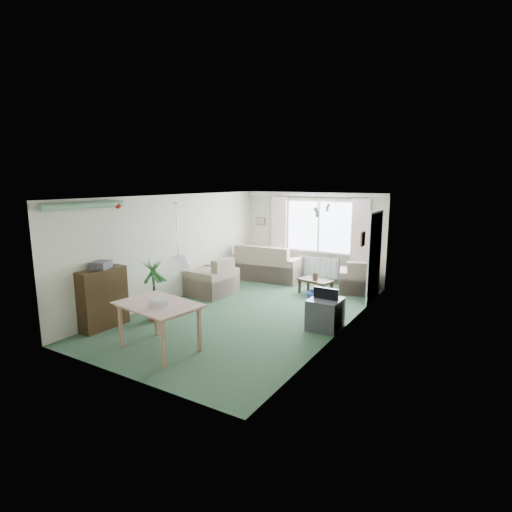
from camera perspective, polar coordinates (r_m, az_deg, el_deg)
The scene contains 25 objects.
ground at distance 8.41m, azimuth -1.07°, elevation -8.05°, with size 6.50×6.50×0.00m, color #2D4C34.
window at distance 10.82m, azimuth 8.98°, elevation 4.19°, with size 1.80×0.03×1.30m, color white.
curtain_rod at distance 10.69m, azimuth 8.94°, elevation 8.26°, with size 2.60×0.03×0.03m, color black.
curtain_left at distance 11.24m, azimuth 3.32°, elevation 3.36°, with size 0.45×0.08×2.00m, color beige.
curtain_right at distance 10.38m, azimuth 14.62°, elevation 2.42°, with size 0.45×0.08×2.00m, color beige.
radiator at distance 10.96m, azimuth 8.74°, elevation -1.55°, with size 1.20×0.10×0.55m, color white.
doorway at distance 9.37m, azimuth 16.62°, elevation -0.22°, with size 0.03×0.95×2.00m, color black.
pendant_lamp at distance 6.13m, azimuth -11.03°, elevation -1.02°, with size 0.36×0.36×0.36m, color white.
tinsel_garland at distance 7.61m, azimuth -23.28°, elevation 6.65°, with size 1.60×1.60×0.12m, color #196626.
bauble_cluster_a at distance 8.20m, azimuth 10.07°, elevation 7.16°, with size 0.20×0.20×0.20m, color silver.
bauble_cluster_b at distance 6.98m, azimuth 8.79°, elevation 6.60°, with size 0.20×0.20×0.20m, color silver.
wall_picture_back at distance 11.61m, azimuth 0.72°, elevation 5.01°, with size 0.28×0.03×0.22m, color brown.
wall_picture_right at distance 8.33m, azimuth 15.04°, elevation 2.38°, with size 0.03×0.24×0.30m, color brown.
sofa at distance 11.11m, azimuth 1.67°, elevation -0.82°, with size 1.93×1.02×0.97m, color #CBB19A.
armchair_corner at distance 10.12m, azimuth 14.41°, elevation -2.78°, with size 0.90×0.85×0.80m, color beige.
armchair_left at distance 9.66m, azimuth -6.43°, elevation -2.83°, with size 1.01×0.96×0.91m, color #C1AA92.
coffee_table at distance 9.78m, azimuth 8.47°, elevation -4.36°, with size 0.80×0.44×0.36m, color black.
photo_frame at distance 9.70m, azimuth 8.46°, elevation -2.90°, with size 0.12×0.02×0.16m, color brown.
bookshelf at distance 7.93m, azimuth -21.00°, elevation -5.70°, with size 0.31×0.92×1.12m, color black.
hifi_box at distance 7.80m, azimuth -21.28°, elevation -1.21°, with size 0.28×0.35×0.14m, color #3A3A3F.
houseplant at distance 8.01m, azimuth -14.35°, elevation -4.68°, with size 0.54×0.54×1.25m, color #235B1F.
dining_table at distance 6.73m, azimuth -13.63°, elevation -9.84°, with size 1.21×0.81×0.76m, color tan.
gift_box at distance 6.46m, azimuth -13.75°, elevation -6.61°, with size 0.25×0.18×0.12m, color silver.
tv_cube at distance 7.57m, azimuth 9.86°, elevation -8.12°, with size 0.56×0.62×0.56m, color #414046.
pet_bed at distance 9.58m, azimuth 9.03°, elevation -5.47°, with size 0.57×0.57×0.11m, color navy.
Camera 1 is at (4.25, -6.74, 2.71)m, focal length 28.00 mm.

